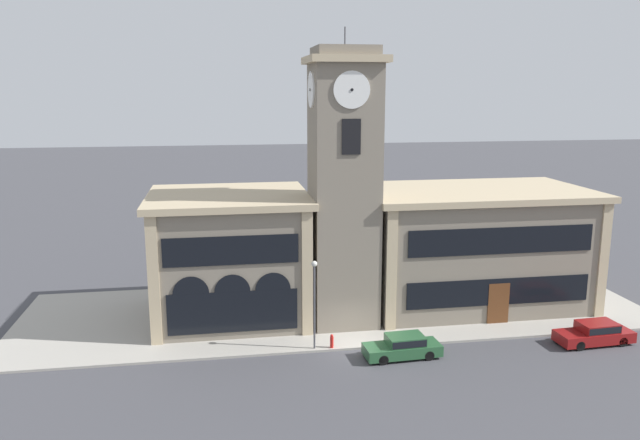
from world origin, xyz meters
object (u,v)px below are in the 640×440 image
street_lamp (314,291)px  fire_hydrant (332,341)px  parked_car_near (403,346)px  parked_car_mid (595,333)px

street_lamp → fire_hydrant: size_ratio=6.43×
parked_car_near → street_lamp: (-5.12, 1.85, 3.12)m
fire_hydrant → street_lamp: bearing=176.1°
parked_car_mid → street_lamp: 18.08m
parked_car_near → parked_car_mid: bearing=177.0°
parked_car_near → parked_car_mid: parked_car_mid is taller
parked_car_mid → street_lamp: street_lamp is taller
street_lamp → parked_car_mid: bearing=-6.0°
street_lamp → fire_hydrant: street_lamp is taller
parked_car_mid → fire_hydrant: (-16.65, 1.78, -0.17)m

